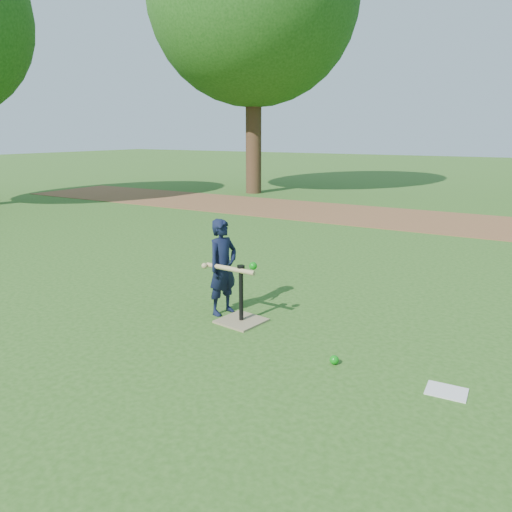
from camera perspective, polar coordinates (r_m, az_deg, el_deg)
The scene contains 7 objects.
ground at distance 5.06m, azimuth -1.12°, elevation -8.55°, with size 80.00×80.00×0.00m, color #285116.
dirt_strip at distance 11.88m, azimuth 18.55°, elevation 3.90°, with size 24.00×3.00×0.01m, color brown.
child at distance 5.39m, azimuth -3.81°, elevation -1.27°, with size 0.38×0.25×1.05m, color black.
wiffle_ball_ground at distance 4.42m, azimuth 8.93°, elevation -11.65°, with size 0.08×0.08×0.08m, color #0B8310.
clipboard at distance 4.23m, azimuth 20.94°, elevation -14.25°, with size 0.30×0.23×0.01m, color silver.
batting_tee at distance 5.25m, azimuth -1.70°, elevation -6.40°, with size 0.49×0.49×0.61m.
swing_action at distance 5.15m, azimuth -2.75°, elevation -1.37°, with size 0.63×0.15×0.13m.
Camera 1 is at (2.50, -3.95, 1.94)m, focal length 35.00 mm.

